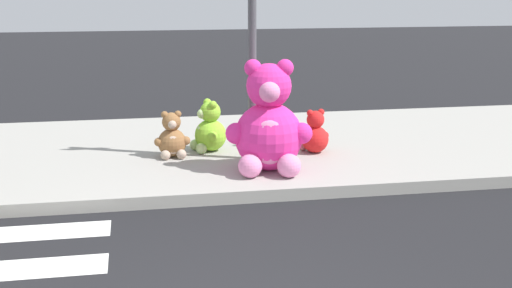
{
  "coord_description": "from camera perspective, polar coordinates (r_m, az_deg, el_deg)",
  "views": [
    {
      "loc": [
        -0.54,
        -4.21,
        2.5
      ],
      "look_at": [
        0.9,
        3.6,
        0.55
      ],
      "focal_mm": 47.29,
      "sensor_mm": 36.0,
      "label": 1
    }
  ],
  "objects": [
    {
      "name": "sign_pole",
      "position": [
        8.77,
        -0.32,
        9.53
      ],
      "size": [
        0.56,
        0.11,
        3.2
      ],
      "color": "#4C4C51",
      "rests_on": "sidewalk"
    },
    {
      "name": "plush_brown",
      "position": [
        9.16,
        -7.11,
        0.45
      ],
      "size": [
        0.49,
        0.43,
        0.63
      ],
      "color": "olive",
      "rests_on": "sidewalk"
    },
    {
      "name": "sidewalk",
      "position": [
        9.73,
        -6.95,
        -0.73
      ],
      "size": [
        28.0,
        4.4,
        0.15
      ],
      "primitive_type": "cube",
      "color": "#9E9B93",
      "rests_on": "ground_plane"
    },
    {
      "name": "plush_red",
      "position": [
        9.37,
        4.97,
        0.76
      ],
      "size": [
        0.46,
        0.43,
        0.61
      ],
      "color": "red",
      "rests_on": "sidewalk"
    },
    {
      "name": "plush_white",
      "position": [
        9.68,
        1.41,
        1.27
      ],
      "size": [
        0.43,
        0.45,
        0.63
      ],
      "color": "white",
      "rests_on": "sidewalk"
    },
    {
      "name": "plush_pink_large",
      "position": [
        8.38,
        1.09,
        1.45
      ],
      "size": [
        1.07,
        0.97,
        1.4
      ],
      "color": "#F22D93",
      "rests_on": "sidewalk"
    },
    {
      "name": "plush_lime",
      "position": [
        9.42,
        -4.0,
        1.14
      ],
      "size": [
        0.51,
        0.55,
        0.73
      ],
      "color": "#8CD133",
      "rests_on": "sidewalk"
    }
  ]
}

